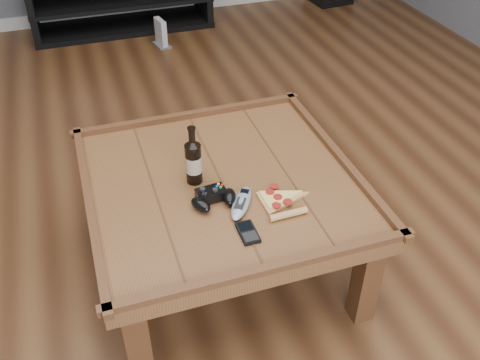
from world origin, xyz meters
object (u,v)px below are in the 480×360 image
object	(u,v)px
game_console	(161,34)
game_controller	(214,198)
beer_bottle	(193,160)
remote_control	(241,203)
coffee_table	(222,193)
pizza_slice	(279,201)
smartphone	(248,232)

from	to	relation	value
game_console	game_controller	bearing A→B (deg)	-107.81
beer_bottle	remote_control	distance (m)	0.24
coffee_table	game_console	xyz separation A→B (m)	(0.22, 2.31, -0.30)
coffee_table	game_console	size ratio (longest dim) A/B	5.01
beer_bottle	coffee_table	bearing A→B (deg)	-17.19
game_console	pizza_slice	bearing A→B (deg)	-102.58
beer_bottle	remote_control	world-z (taller)	beer_bottle
beer_bottle	smartphone	world-z (taller)	beer_bottle
smartphone	coffee_table	bearing A→B (deg)	89.72
coffee_table	game_console	distance (m)	2.34
beer_bottle	pizza_slice	distance (m)	0.35
pizza_slice	smartphone	world-z (taller)	pizza_slice
coffee_table	smartphone	xyz separation A→B (m)	(-0.00, -0.31, 0.07)
beer_bottle	game_console	xyz separation A→B (m)	(0.31, 2.28, -0.45)
remote_control	pizza_slice	bearing A→B (deg)	19.84
beer_bottle	game_controller	distance (m)	0.16
coffee_table	smartphone	bearing A→B (deg)	-90.19
game_controller	pizza_slice	world-z (taller)	game_controller
pizza_slice	remote_control	distance (m)	0.14
game_console	remote_control	bearing A→B (deg)	-105.66
beer_bottle	game_controller	world-z (taller)	beer_bottle
game_controller	smartphone	bearing A→B (deg)	-77.55
pizza_slice	smartphone	size ratio (longest dim) A/B	2.34
game_controller	beer_bottle	bearing A→B (deg)	96.73
coffee_table	remote_control	world-z (taller)	remote_control
pizza_slice	smartphone	bearing A→B (deg)	-145.42
pizza_slice	smartphone	xyz separation A→B (m)	(-0.16, -0.12, -0.00)
game_controller	game_console	bearing A→B (deg)	77.66
game_controller	smartphone	world-z (taller)	game_controller
beer_bottle	game_console	distance (m)	2.35
smartphone	beer_bottle	bearing A→B (deg)	105.64
coffee_table	pizza_slice	bearing A→B (deg)	-50.58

